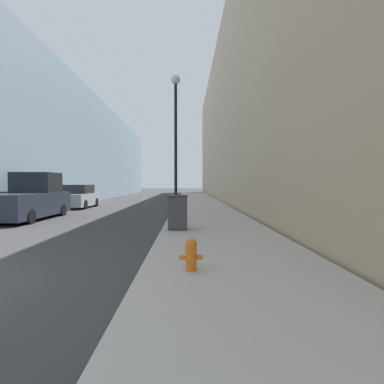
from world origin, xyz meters
The scene contains 8 objects.
sidewalk_right centered at (5.95, 18.00, 0.06)m, with size 3.96×60.00×0.12m.
building_left_glass centered at (-10.38, 26.00, 5.43)m, with size 12.00×60.00×10.85m.
building_right_stone centered at (14.02, 26.00, 8.36)m, with size 12.00×60.00×16.71m.
fire_hydrant centered at (4.96, 1.09, 0.44)m, with size 0.45×0.34×0.61m.
trash_bin centered at (4.56, 6.18, 0.75)m, with size 0.70×0.68×1.23m.
lamppost centered at (4.38, 9.09, 4.17)m, with size 0.42×0.42×6.54m.
pickup_truck centered at (-2.95, 10.41, 0.95)m, with size 2.23×5.43×2.33m.
parked_sedan_near centered at (-2.91, 17.22, 0.77)m, with size 1.83×4.24×1.67m.
Camera 1 is at (4.88, -4.55, 1.78)m, focal length 28.00 mm.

